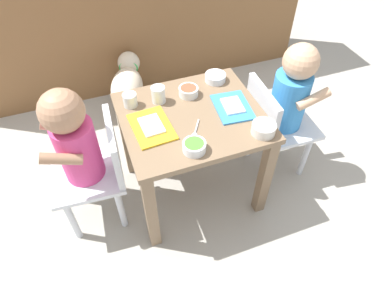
% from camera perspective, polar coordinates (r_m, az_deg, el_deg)
% --- Properties ---
extents(ground_plane, '(7.00, 7.00, 0.00)m').
position_cam_1_polar(ground_plane, '(1.69, -0.00, -7.20)').
color(ground_plane, '#9E998E').
extents(kitchen_cabinet_back, '(2.09, 0.32, 0.97)m').
position_cam_1_polar(kitchen_cabinet_back, '(2.18, -10.08, 22.15)').
color(kitchen_cabinet_back, brown).
rests_on(kitchen_cabinet_back, ground).
extents(dining_table, '(0.55, 0.49, 0.47)m').
position_cam_1_polar(dining_table, '(1.40, -0.00, 2.06)').
color(dining_table, '#7A6047').
rests_on(dining_table, ground).
extents(seated_child_left, '(0.30, 0.30, 0.69)m').
position_cam_1_polar(seated_child_left, '(1.33, -18.28, -0.32)').
color(seated_child_left, silver).
rests_on(seated_child_left, ground).
extents(seated_child_right, '(0.29, 0.29, 0.69)m').
position_cam_1_polar(seated_child_right, '(1.54, 15.66, 7.27)').
color(seated_child_right, silver).
rests_on(seated_child_right, ground).
extents(dog, '(0.26, 0.43, 0.32)m').
position_cam_1_polar(dog, '(1.97, -10.74, 9.80)').
color(dog, beige).
rests_on(dog, ground).
extents(food_tray_left, '(0.15, 0.21, 0.02)m').
position_cam_1_polar(food_tray_left, '(1.29, -6.78, 2.94)').
color(food_tray_left, gold).
rests_on(food_tray_left, dining_table).
extents(food_tray_right, '(0.15, 0.19, 0.02)m').
position_cam_1_polar(food_tray_right, '(1.38, 6.80, 6.24)').
color(food_tray_right, '#388CD8').
rests_on(food_tray_right, dining_table).
extents(water_cup_left, '(0.06, 0.06, 0.07)m').
position_cam_1_polar(water_cup_left, '(1.39, -5.64, 8.08)').
color(water_cup_left, white).
rests_on(water_cup_left, dining_table).
extents(water_cup_right, '(0.06, 0.06, 0.06)m').
position_cam_1_polar(water_cup_right, '(1.39, -10.32, 7.17)').
color(water_cup_right, white).
rests_on(water_cup_right, dining_table).
extents(veggie_bowl_near, '(0.08, 0.08, 0.04)m').
position_cam_1_polar(veggie_bowl_near, '(1.19, 0.38, -0.40)').
color(veggie_bowl_near, white).
rests_on(veggie_bowl_near, dining_table).
extents(cereal_bowl_left_side, '(0.08, 0.08, 0.04)m').
position_cam_1_polar(cereal_bowl_left_side, '(1.42, -0.59, 8.85)').
color(cereal_bowl_left_side, white).
rests_on(cereal_bowl_left_side, dining_table).
extents(veggie_bowl_far, '(0.09, 0.09, 0.03)m').
position_cam_1_polar(veggie_bowl_far, '(1.51, 3.93, 11.10)').
color(veggie_bowl_far, white).
rests_on(veggie_bowl_far, dining_table).
extents(cereal_bowl_right_side, '(0.09, 0.09, 0.04)m').
position_cam_1_polar(cereal_bowl_right_side, '(1.28, 11.91, 2.59)').
color(cereal_bowl_right_side, silver).
rests_on(cereal_bowl_right_side, dining_table).
extents(spoon_by_left_tray, '(0.06, 0.09, 0.01)m').
position_cam_1_polar(spoon_by_left_tray, '(1.27, 0.63, 2.29)').
color(spoon_by_left_tray, silver).
rests_on(spoon_by_left_tray, dining_table).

